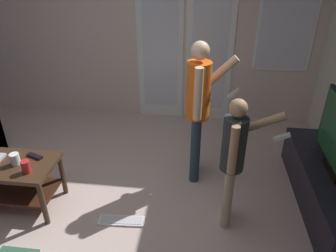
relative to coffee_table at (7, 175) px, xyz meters
name	(u,v)px	position (x,y,z in m)	size (l,w,h in m)	color
ground_plane	(92,220)	(0.84, -0.13, -0.37)	(5.24, 4.72, 0.02)	#C3AAA1
wall_back_with_doors	(144,21)	(0.96, 2.20, 1.05)	(5.24, 0.09, 2.91)	beige
coffee_table	(7,175)	(0.00, 0.00, 0.00)	(0.95, 0.50, 0.50)	#3A2718
tv_stand	(327,189)	(3.09, 0.35, -0.16)	(0.49, 1.71, 0.40)	black
person_adult	(199,102)	(1.79, 0.68, 0.56)	(0.54, 0.42, 1.53)	#2A3D4F
person_child	(234,154)	(2.12, 0.01, 0.40)	(0.56, 0.34, 1.27)	tan
loose_keyboard	(122,221)	(1.13, -0.12, -0.35)	(0.45, 0.16, 0.02)	white
cup_near_edge	(15,159)	(0.13, 0.00, 0.19)	(0.09, 0.09, 0.11)	white
cup_by_laptop	(26,167)	(0.29, -0.11, 0.20)	(0.08, 0.08, 0.12)	red
tv_remote_black	(35,156)	(0.25, 0.13, 0.15)	(0.17, 0.05, 0.02)	black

